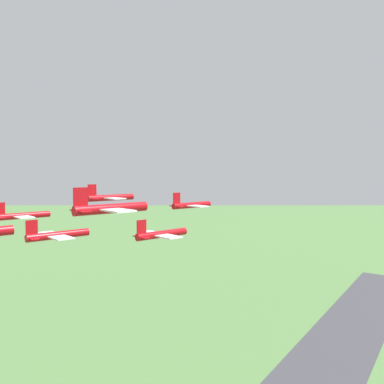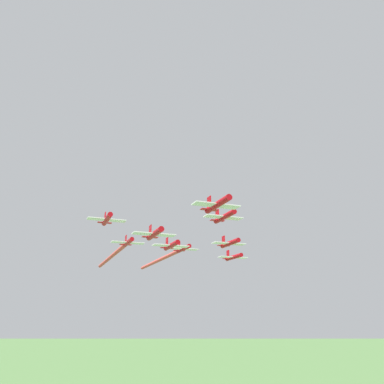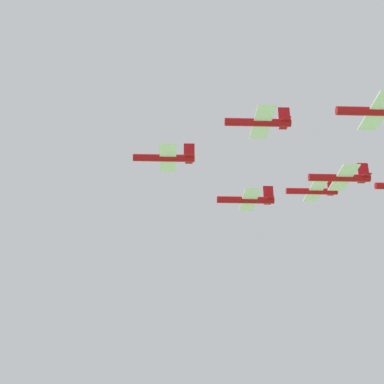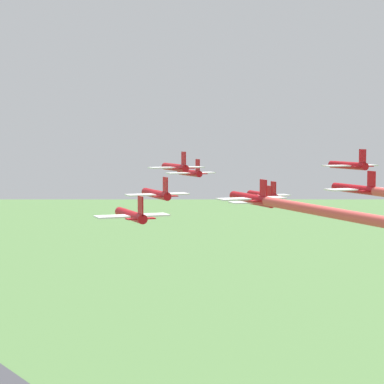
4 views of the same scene
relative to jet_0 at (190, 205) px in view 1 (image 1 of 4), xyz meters
name	(u,v)px [view 1 (image 1 of 4)]	position (x,y,z in m)	size (l,w,h in m)	color
jet_0	(190,205)	(0.00, 0.00, 0.00)	(10.10, 9.65, 3.37)	#B20C14
jet_1	(109,197)	(12.86, -10.41, 1.79)	(10.10, 9.65, 3.37)	#B20C14
jet_2	(160,234)	(15.35, 6.18, -3.55)	(10.10, 9.65, 3.37)	#B20C14
jet_3	(21,216)	(25.72, -20.82, -1.48)	(10.10, 9.65, 3.37)	#B20C14
jet_4	(56,235)	(28.21, -4.23, -3.15)	(10.10, 9.65, 3.37)	#B20C14
jet_5	(109,208)	(30.70, 12.37, 2.27)	(10.10, 9.65, 3.37)	#B20C14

